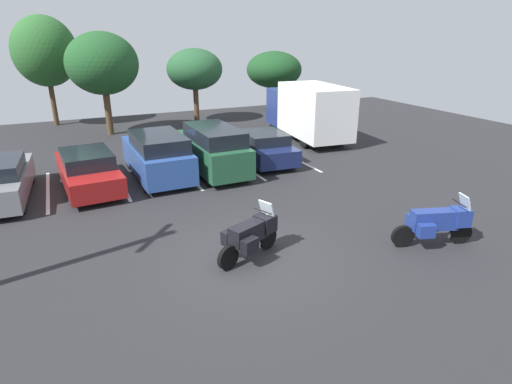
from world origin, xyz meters
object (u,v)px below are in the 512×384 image
car_navy (262,147)px  box_truck (308,110)px  car_red (88,170)px  motorcycle_touring (251,234)px  car_green (212,149)px  car_blue (158,155)px  motorcycle_second (437,222)px

car_navy → box_truck: (4.16, 2.91, 0.88)m
car_red → car_navy: 7.45m
motorcycle_touring → car_navy: motorcycle_touring is taller
car_red → car_green: (4.88, -0.06, 0.28)m
car_red → car_navy: size_ratio=1.06×
motorcycle_touring → car_blue: size_ratio=0.42×
car_red → car_navy: (7.44, 0.45, -0.02)m
car_blue → box_truck: (8.95, 3.23, 0.65)m
car_blue → car_green: bearing=-5.2°
car_navy → box_truck: 5.16m
car_blue → box_truck: bearing=19.8°
motorcycle_touring → motorcycle_second: (4.87, -1.51, 0.02)m
car_navy → box_truck: box_truck is taller
motorcycle_second → car_red: motorcycle_second is taller
motorcycle_second → car_navy: size_ratio=0.49×
car_green → car_red: bearing=179.3°
car_blue → box_truck: box_truck is taller
car_blue → car_navy: bearing=3.7°
car_blue → car_green: (2.23, -0.20, 0.07)m
car_blue → car_green: size_ratio=0.97×
motorcycle_second → motorcycle_touring: bearing=162.8°
motorcycle_second → car_blue: (-5.59, 8.99, 0.23)m
car_navy → motorcycle_touring: bearing=-117.6°
car_green → car_navy: (2.55, 0.52, -0.30)m
car_green → car_blue: bearing=174.8°
car_blue → car_navy: 4.80m
motorcycle_second → car_navy: (-0.80, 9.30, 0.00)m
motorcycle_touring → box_truck: bearing=52.4°
car_blue → car_green: car_green is taller
motorcycle_second → car_blue: 10.59m
car_red → car_navy: bearing=3.5°
car_navy → car_green: bearing=-168.6°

